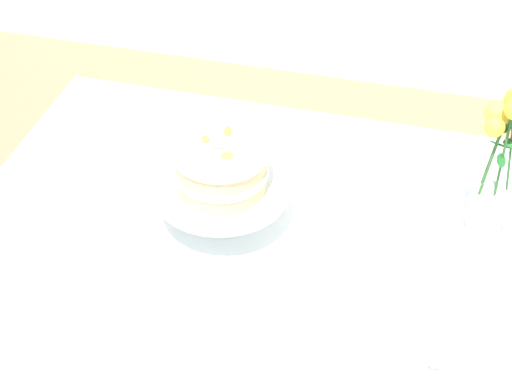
% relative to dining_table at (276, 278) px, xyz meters
% --- Properties ---
extents(dining_table, '(1.40, 1.00, 0.74)m').
position_rel_dining_table_xyz_m(dining_table, '(0.00, 0.00, 0.00)').
color(dining_table, white).
rests_on(dining_table, ground).
extents(linen_napkin, '(0.36, 0.36, 0.00)m').
position_rel_dining_table_xyz_m(linen_napkin, '(-0.13, 0.05, 0.09)').
color(linen_napkin, white).
rests_on(linen_napkin, dining_table).
extents(cake_stand, '(0.29, 0.29, 0.10)m').
position_rel_dining_table_xyz_m(cake_stand, '(-0.13, 0.05, 0.17)').
color(cake_stand, silver).
rests_on(cake_stand, linen_napkin).
extents(layer_cake, '(0.20, 0.20, 0.12)m').
position_rel_dining_table_xyz_m(layer_cake, '(-0.13, 0.05, 0.24)').
color(layer_cake, beige).
rests_on(layer_cake, cake_stand).
extents(flower_vase, '(0.10, 0.09, 0.36)m').
position_rel_dining_table_xyz_m(flower_vase, '(0.41, 0.16, 0.25)').
color(flower_vase, silver).
rests_on(flower_vase, dining_table).
extents(teacup, '(0.12, 0.11, 0.06)m').
position_rel_dining_table_xyz_m(teacup, '(0.30, -0.24, 0.12)').
color(teacup, white).
rests_on(teacup, dining_table).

